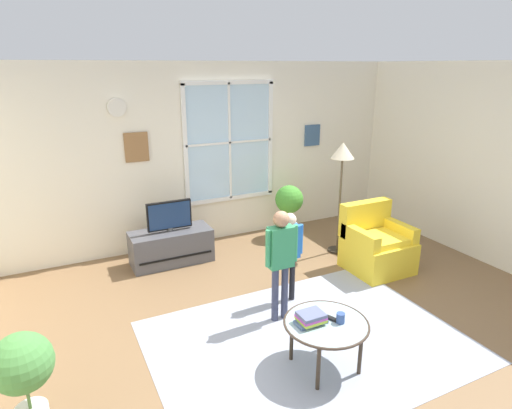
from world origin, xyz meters
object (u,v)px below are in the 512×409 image
(armchair, at_px, (376,246))
(book_stack, at_px, (311,318))
(coffee_table, at_px, (326,325))
(potted_plant_corner, at_px, (23,371))
(potted_plant_by_window, at_px, (289,204))
(tv_stand, at_px, (171,247))
(television, at_px, (169,216))
(person_blue_shirt, at_px, (289,247))
(remote_near_cup, at_px, (330,318))
(cup, at_px, (341,318))
(remote_near_books, at_px, (318,311))
(floor_lamp, at_px, (342,162))
(person_green_shirt, at_px, (281,253))

(armchair, xyz_separation_m, book_stack, (-1.89, -1.30, 0.18))
(coffee_table, height_order, potted_plant_corner, potted_plant_corner)
(potted_plant_by_window, bearing_deg, potted_plant_corner, -145.56)
(tv_stand, height_order, television, television)
(tv_stand, relative_size, potted_plant_by_window, 1.31)
(potted_plant_corner, bearing_deg, person_blue_shirt, 16.69)
(remote_near_cup, height_order, person_blue_shirt, person_blue_shirt)
(cup, xyz_separation_m, remote_near_cup, (-0.05, 0.08, -0.04))
(book_stack, bearing_deg, cup, -23.78)
(book_stack, bearing_deg, coffee_table, -21.29)
(remote_near_books, height_order, potted_plant_by_window, potted_plant_by_window)
(floor_lamp, bearing_deg, armchair, -81.07)
(tv_stand, distance_m, person_green_shirt, 2.07)
(coffee_table, bearing_deg, person_green_shirt, 88.52)
(tv_stand, relative_size, potted_plant_corner, 1.32)
(television, xyz_separation_m, person_blue_shirt, (0.92, -1.60, -0.01))
(television, bearing_deg, cup, -75.38)
(armchair, distance_m, person_blue_shirt, 1.52)
(television, bearing_deg, remote_near_books, -75.82)
(book_stack, bearing_deg, person_green_shirt, 79.48)
(person_blue_shirt, xyz_separation_m, potted_plant_corner, (-2.66, -0.80, -0.13))
(book_stack, bearing_deg, armchair, 34.62)
(remote_near_cup, distance_m, floor_lamp, 2.71)
(coffee_table, relative_size, potted_plant_corner, 0.92)
(coffee_table, xyz_separation_m, person_blue_shirt, (0.30, 1.15, 0.24))
(person_blue_shirt, bearing_deg, remote_near_cup, -101.75)
(person_green_shirt, height_order, potted_plant_corner, person_green_shirt)
(book_stack, bearing_deg, potted_plant_by_window, 62.90)
(remote_near_books, bearing_deg, person_green_shirt, 90.67)
(person_blue_shirt, bearing_deg, potted_plant_by_window, 59.41)
(floor_lamp, bearing_deg, tv_stand, 162.64)
(person_green_shirt, bearing_deg, remote_near_cup, -87.12)
(tv_stand, bearing_deg, cup, -75.40)
(cup, xyz_separation_m, remote_near_books, (-0.08, 0.23, -0.04))
(armchair, height_order, potted_plant_by_window, armchair)
(remote_near_cup, xyz_separation_m, potted_plant_by_window, (1.25, 2.85, 0.06))
(tv_stand, xyz_separation_m, coffee_table, (0.62, -2.75, 0.20))
(tv_stand, relative_size, person_blue_shirt, 1.02)
(coffee_table, height_order, cup, cup)
(tv_stand, height_order, person_green_shirt, person_green_shirt)
(remote_near_cup, xyz_separation_m, floor_lamp, (1.59, 2.01, 0.87))
(book_stack, relative_size, remote_near_books, 1.99)
(remote_near_cup, relative_size, floor_lamp, 0.09)
(remote_near_books, distance_m, person_blue_shirt, 1.04)
(person_green_shirt, bearing_deg, remote_near_books, -89.33)
(floor_lamp, bearing_deg, remote_near_books, -130.90)
(television, relative_size, person_blue_shirt, 0.56)
(television, distance_m, armchair, 2.78)
(tv_stand, bearing_deg, potted_plant_by_window, 3.60)
(book_stack, height_order, cup, book_stack)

